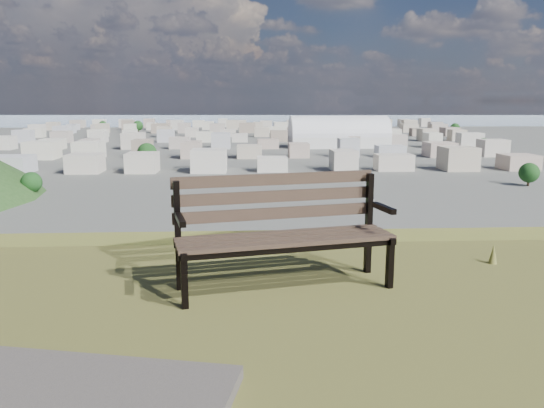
{
  "coord_description": "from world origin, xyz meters",
  "views": [
    {
      "loc": [
        0.12,
        -1.37,
        26.47
      ],
      "look_at": [
        0.44,
        4.63,
        25.3
      ],
      "focal_mm": 35.0,
      "sensor_mm": 36.0,
      "label": 1
    }
  ],
  "objects": [
    {
      "name": "city_trees",
      "position": [
        -26.39,
        319.0,
        4.83
      ],
      "size": [
        406.52,
        387.2,
        9.98
      ],
      "color": "#322719",
      "rests_on": "ground"
    },
    {
      "name": "park_bench",
      "position": [
        0.42,
        2.73,
        25.5
      ],
      "size": [
        1.77,
        0.89,
        0.89
      ],
      "rotation": [
        0.0,
        0.0,
        0.21
      ],
      "color": "#473429",
      "rests_on": "hilltop_mesa"
    },
    {
      "name": "far_hills",
      "position": [
        -60.92,
        1402.93,
        25.47
      ],
      "size": [
        2050.0,
        340.0,
        60.0
      ],
      "color": "#94A3B8",
      "rests_on": "ground"
    },
    {
      "name": "bay_water",
      "position": [
        0.0,
        900.0,
        0.0
      ],
      "size": [
        2400.0,
        700.0,
        0.12
      ],
      "primitive_type": "cube",
      "color": "#7C919E",
      "rests_on": "ground"
    },
    {
      "name": "arena",
      "position": [
        54.95,
        305.48,
        5.61
      ],
      "size": [
        57.3,
        26.07,
        23.8
      ],
      "rotation": [
        0.0,
        0.0,
        0.04
      ],
      "color": "silver",
      "rests_on": "ground"
    },
    {
      "name": "city_blocks",
      "position": [
        0.0,
        394.44,
        3.5
      ],
      "size": [
        395.0,
        361.0,
        7.0
      ],
      "color": "beige",
      "rests_on": "ground"
    }
  ]
}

